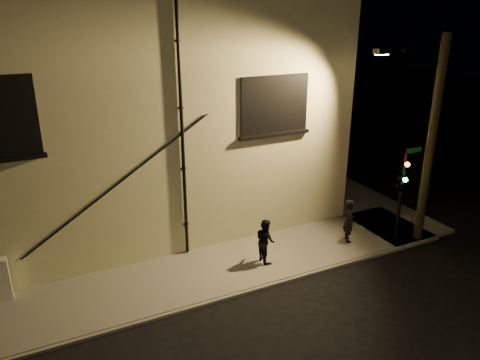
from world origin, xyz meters
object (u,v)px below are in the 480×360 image
pedestrian_b (265,240)px  streetlamp_pole (428,138)px  pedestrian_a (349,220)px  traffic_signal (401,182)px

pedestrian_b → streetlamp_pole: 6.61m
pedestrian_a → pedestrian_b: 3.41m
pedestrian_a → pedestrian_b: pedestrian_a is taller
traffic_signal → streetlamp_pole: bearing=-5.4°
pedestrian_b → streetlamp_pole: (5.78, -0.99, 3.04)m
traffic_signal → streetlamp_pole: size_ratio=0.47×
traffic_signal → streetlamp_pole: 1.74m
traffic_signal → streetlamp_pole: streetlamp_pole is taller
pedestrian_a → streetlamp_pole: size_ratio=0.22×
pedestrian_b → pedestrian_a: bearing=-90.9°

